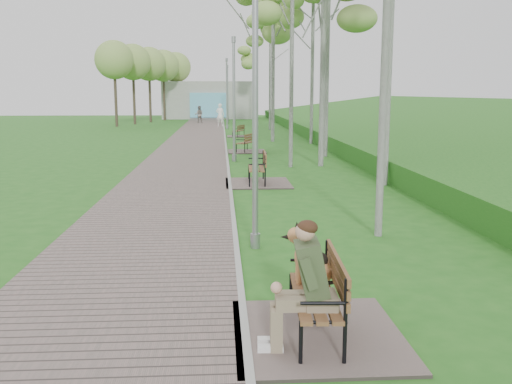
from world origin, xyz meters
TOP-DOWN VIEW (x-y plane):
  - ground at (0.00, 0.00)m, footprint 120.00×120.00m
  - walkway at (-1.75, 21.50)m, footprint 3.50×67.00m
  - kerb at (0.00, 21.50)m, footprint 0.10×67.00m
  - embankment at (12.00, 20.00)m, footprint 14.00×70.00m
  - building_north at (-1.50, 50.97)m, footprint 10.00×5.20m
  - bench_main at (0.76, -6.55)m, footprint 1.99×2.21m
  - bench_second at (0.86, 4.96)m, footprint 2.03×2.25m
  - bench_third at (0.95, 14.75)m, footprint 1.81×2.01m
  - bench_far at (0.89, 24.40)m, footprint 1.53×1.70m
  - lamp_post_near at (0.35, -2.57)m, footprint 0.18×0.18m
  - lamp_post_second at (0.29, 10.95)m, footprint 0.20×0.20m
  - lamp_post_third at (0.25, 32.36)m, footprint 0.21×0.21m
  - lamp_post_far at (0.43, 42.11)m, footprint 0.21×0.21m
  - pedestrian_near at (-0.30, 35.47)m, footprint 0.80×0.62m
  - pedestrian_far at (-2.26, 40.71)m, footprint 0.80×0.63m
  - birch_near_a at (3.65, 9.20)m, footprint 2.66×2.66m
  - birch_mid_a at (2.43, 8.99)m, footprint 2.26×2.26m
  - birch_mid_b at (4.82, 19.06)m, footprint 2.45×2.45m
  - birch_mid_c at (2.78, 20.64)m, footprint 2.85×2.85m
  - birch_far_b at (1.84, 22.87)m, footprint 2.83×2.83m
  - birch_far_c at (3.51, 31.16)m, footprint 2.39×2.39m
  - birch_distant_a at (3.18, 44.12)m, footprint 2.53×2.53m

SIDE VIEW (x-z plane):
  - ground at x=0.00m, z-range 0.00..0.00m
  - embankment at x=12.00m, z-range -0.80..0.80m
  - walkway at x=-1.75m, z-range 0.00..0.04m
  - kerb at x=0.00m, z-range 0.00..0.05m
  - bench_far at x=0.89m, z-range -0.30..0.64m
  - bench_third at x=0.95m, z-range -0.35..0.76m
  - bench_second at x=0.86m, z-range -0.39..0.86m
  - bench_main at x=0.76m, z-range -0.38..1.36m
  - pedestrian_far at x=-2.26m, z-range 0.00..1.61m
  - pedestrian_near at x=-0.30m, z-range 0.00..1.94m
  - building_north at x=-1.50m, z-range -0.01..3.99m
  - lamp_post_near at x=0.35m, z-range -0.16..4.60m
  - lamp_post_second at x=0.29m, z-range -0.17..4.92m
  - lamp_post_far at x=0.43m, z-range -0.18..5.21m
  - lamp_post_third at x=0.25m, z-range -0.18..5.29m
  - birch_distant_a at x=3.18m, z-range 2.20..9.91m
  - birch_near_a at x=3.65m, z-range 2.21..9.97m
  - birch_mid_a at x=2.43m, z-range 2.22..9.99m
  - birch_far_c at x=3.51m, z-range 2.51..11.30m
  - birch_mid_b at x=4.82m, z-range 2.74..12.35m
  - birch_mid_c at x=2.78m, z-range 2.87..12.92m
  - birch_far_b at x=1.84m, z-range 2.94..13.27m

